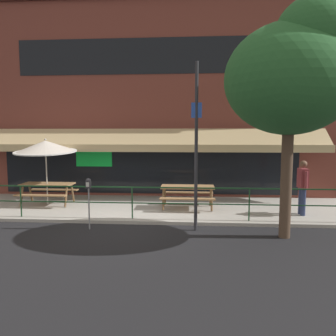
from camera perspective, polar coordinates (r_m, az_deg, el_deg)
The scene contains 11 objects.
ground_plane at distance 9.74m, azimuth -6.54°, elevation -9.74°, with size 120.00×120.00×0.00m, color black.
patio_deck at distance 11.64m, azimuth -4.71°, elevation -6.88°, with size 15.00×4.00×0.10m, color #ADA89E.
restaurant_building at distance 13.63m, azimuth -3.39°, elevation 11.81°, with size 15.00×1.60×8.12m.
patio_railing at distance 9.85m, azimuth -6.27°, elevation -4.79°, with size 13.84×0.04×0.97m.
picnic_table_left at distance 12.54m, azimuth -20.25°, elevation -3.26°, with size 1.80×1.42×0.76m.
picnic_table_centre at distance 11.18m, azimuth 3.42°, elevation -3.97°, with size 1.80×1.42×0.76m.
patio_umbrella_left at distance 12.37m, azimuth -20.54°, elevation 3.48°, with size 2.14×2.14×2.38m.
pedestrian_walking at distance 11.03m, azimuth 22.40°, elevation -2.69°, with size 0.25×0.62×1.71m.
parking_meter_near at distance 9.23m, azimuth -13.68°, elevation -3.44°, with size 0.15×0.16×1.42m.
street_sign_pole at distance 8.77m, azimuth 4.94°, elevation 3.89°, with size 0.28×0.09×4.51m.
street_tree_curbside at distance 8.75m, azimuth 21.23°, elevation 15.36°, with size 3.19×2.87×5.78m.
Camera 1 is at (1.76, -9.22, 2.61)m, focal length 35.00 mm.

